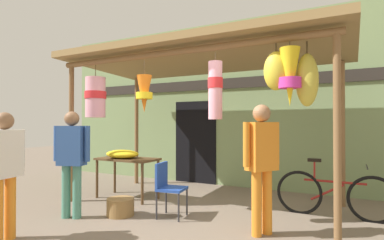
{
  "coord_description": "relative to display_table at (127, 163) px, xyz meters",
  "views": [
    {
      "loc": [
        2.31,
        -4.15,
        1.45
      ],
      "look_at": [
        -0.4,
        1.01,
        1.52
      ],
      "focal_mm": 28.85,
      "sensor_mm": 36.0,
      "label": 1
    }
  ],
  "objects": [
    {
      "name": "parked_bicycle",
      "position": [
        3.64,
        0.51,
        -0.33
      ],
      "size": [
        1.75,
        0.44,
        0.92
      ],
      "color": "black",
      "rests_on": "ground_plane"
    },
    {
      "name": "ground_plane",
      "position": [
        1.61,
        -0.6,
        -0.68
      ],
      "size": [
        30.0,
        30.0,
        0.0
      ],
      "primitive_type": "plane",
      "color": "#756656"
    },
    {
      "name": "display_table",
      "position": [
        0.0,
        0.0,
        0.0
      ],
      "size": [
        1.2,
        0.61,
        0.78
      ],
      "color": "brown",
      "rests_on": "ground_plane"
    },
    {
      "name": "shopper_by_bananas",
      "position": [
        0.06,
        -1.4,
        0.29
      ],
      "size": [
        0.57,
        0.34,
        1.64
      ],
      "color": "#4C8E7A",
      "rests_on": "ground_plane"
    },
    {
      "name": "flower_heap_on_table",
      "position": [
        -0.06,
        -0.07,
        0.18
      ],
      "size": [
        0.69,
        0.48,
        0.16
      ],
      "color": "yellow",
      "rests_on": "display_table"
    },
    {
      "name": "vendor_in_orange",
      "position": [
        2.85,
        -0.75,
        0.33
      ],
      "size": [
        0.4,
        0.51,
        1.7
      ],
      "color": "orange",
      "rests_on": "ground_plane"
    },
    {
      "name": "shop_facade",
      "position": [
        1.6,
        2.15,
        1.25
      ],
      "size": [
        10.12,
        0.29,
        3.86
      ],
      "color": "#7A9360",
      "rests_on": "ground_plane"
    },
    {
      "name": "customer_foreground",
      "position": [
        0.08,
        -2.45,
        0.26
      ],
      "size": [
        0.29,
        0.59,
        1.59
      ],
      "color": "orange",
      "rests_on": "ground_plane"
    },
    {
      "name": "market_stall_canopy",
      "position": [
        1.52,
        0.14,
        1.82
      ],
      "size": [
        5.02,
        2.47,
        2.79
      ],
      "color": "brown",
      "rests_on": "ground_plane"
    },
    {
      "name": "folding_chair",
      "position": [
        1.34,
        -0.66,
        -0.18
      ],
      "size": [
        0.46,
        0.46,
        0.84
      ],
      "color": "#2347A8",
      "rests_on": "ground_plane"
    },
    {
      "name": "wicker_basket_by_table",
      "position": [
        0.64,
        -0.95,
        -0.54
      ],
      "size": [
        0.43,
        0.43,
        0.27
      ],
      "primitive_type": "cylinder",
      "color": "olive",
      "rests_on": "ground_plane"
    }
  ]
}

